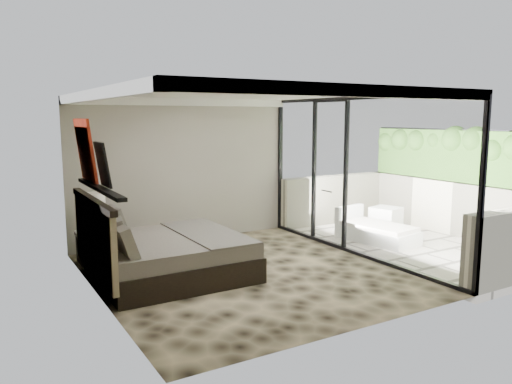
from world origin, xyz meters
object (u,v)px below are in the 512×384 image
table_lamp (94,207)px  ottoman (386,220)px  bed (163,254)px  nightstand (95,246)px  lounger (375,231)px

table_lamp → ottoman: 5.95m
table_lamp → bed: bearing=-62.0°
bed → ottoman: (5.14, 0.48, -0.10)m
bed → table_lamp: bed is taller
bed → nightstand: (-0.73, 1.35, -0.09)m
nightstand → table_lamp: bearing=-37.5°
bed → nightstand: 1.54m
bed → lounger: bed is taller
ottoman → nightstand: bearing=171.5°
bed → table_lamp: bearing=118.0°
nightstand → bed: bearing=-61.4°
lounger → ottoman: bearing=22.9°
bed → lounger: 4.43m
bed → nightstand: bed is taller
table_lamp → ottoman: table_lamp is taller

